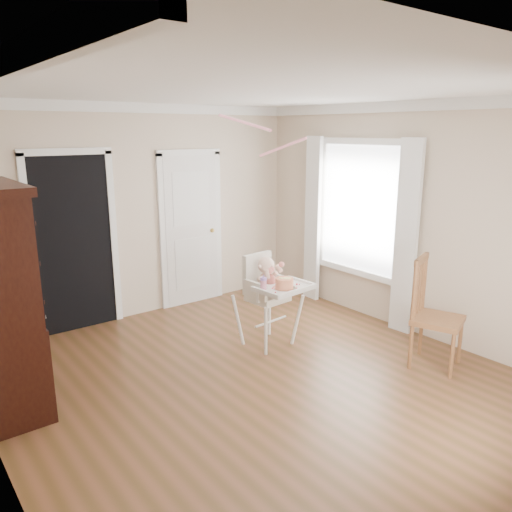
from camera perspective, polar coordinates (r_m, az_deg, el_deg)
floor at (r=4.97m, az=0.81°, el=-14.40°), size 5.00×5.00×0.00m
ceiling at (r=4.37m, az=0.94°, el=18.43°), size 5.00×5.00×0.00m
wall_back at (r=6.58m, az=-12.88°, el=4.88°), size 4.50×0.00×4.50m
wall_right at (r=6.11m, az=17.62°, el=3.87°), size 0.00×5.00×5.00m
crown_molding at (r=4.37m, az=0.94°, el=17.65°), size 4.50×5.00×0.12m
doorway at (r=6.29m, az=-20.12°, el=1.70°), size 1.06×0.05×2.22m
closet_door at (r=6.94m, az=-7.41°, el=2.85°), size 0.96×0.09×2.13m
window_right at (r=6.55m, az=11.49°, el=4.34°), size 0.13×1.84×2.30m
high_chair at (r=5.56m, az=1.41°, el=-3.84°), size 0.66×0.80×1.06m
baby at (r=5.54m, az=1.24°, el=-2.38°), size 0.31×0.23×0.44m
cake at (r=5.32m, az=3.27°, el=-3.13°), size 0.25×0.25×0.12m
sippy_cup at (r=5.26m, az=0.86°, el=-3.12°), size 0.07×0.07×0.17m
china_cabinet at (r=4.76m, az=-27.17°, el=-4.43°), size 0.52×1.17×1.97m
dining_chair at (r=5.43m, az=19.71°, el=-6.52°), size 0.60×0.60×1.14m
streamer at (r=4.31m, az=-1.29°, el=15.00°), size 0.24×0.45×0.15m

